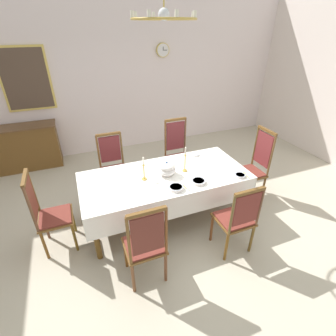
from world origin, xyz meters
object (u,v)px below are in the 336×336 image
(chair_north_b, at_px, (178,152))
(sideboard, at_px, (22,148))
(chair_head_west, at_px, (48,212))
(chair_head_east, at_px, (254,165))
(chair_south_b, at_px, (237,218))
(candlestick_east, at_px, (185,162))
(dining_table, at_px, (165,180))
(bowl_far_right, at_px, (198,181))
(mounted_clock, at_px, (163,50))
(spoon_secondary, at_px, (245,174))
(chandelier, at_px, (164,18))
(candlestick_west, at_px, (144,171))
(bowl_near_right, at_px, (240,175))
(bowl_near_left, at_px, (176,188))
(chair_north_a, at_px, (113,165))
(framed_painting, at_px, (26,79))
(bowl_far_left, at_px, (195,154))
(chair_south_a, at_px, (145,243))
(spoon_primary, at_px, (184,186))
(soup_tureen, at_px, (167,169))

(chair_north_b, xyz_separation_m, sideboard, (-2.75, 1.56, -0.14))
(chair_head_west, bearing_deg, chair_head_east, 90.00)
(chair_south_b, distance_m, candlestick_east, 1.04)
(dining_table, xyz_separation_m, bowl_far_right, (0.35, -0.35, 0.10))
(mounted_clock, bearing_deg, chair_head_east, -78.06)
(spoon_secondary, height_order, chandelier, chandelier)
(candlestick_west, bearing_deg, bowl_near_right, -18.38)
(sideboard, bearing_deg, spoon_secondary, 137.99)
(bowl_near_left, distance_m, chandelier, 1.92)
(chair_north_a, relative_size, sideboard, 0.76)
(candlestick_west, height_order, spoon_secondary, candlestick_west)
(bowl_near_left, height_order, spoon_secondary, bowl_near_left)
(chair_head_east, bearing_deg, bowl_far_right, 105.90)
(chair_south_b, relative_size, framed_painting, 0.89)
(dining_table, bearing_deg, chair_head_east, 0.00)
(sideboard, height_order, mounted_clock, mounted_clock)
(chair_south_b, distance_m, mounted_clock, 4.02)
(chair_south_b, height_order, bowl_far_left, chair_south_b)
(chair_south_b, relative_size, sideboard, 0.73)
(chair_south_a, height_order, sideboard, chair_south_a)
(chair_head_west, bearing_deg, chandelier, 90.00)
(bowl_far_right, xyz_separation_m, spoon_secondary, (0.72, -0.04, -0.02))
(dining_table, bearing_deg, framed_painting, 122.65)
(chair_head_east, distance_m, bowl_near_left, 1.63)
(chandelier, bearing_deg, bowl_near_right, -23.64)
(bowl_near_right, bearing_deg, candlestick_east, 147.34)
(chair_south_a, height_order, spoon_primary, chair_south_a)
(chair_north_b, distance_m, bowl_near_left, 1.46)
(chair_head_west, relative_size, sideboard, 0.79)
(chair_head_west, distance_m, bowl_far_left, 2.29)
(chair_south_b, bearing_deg, soup_tureen, 122.01)
(dining_table, distance_m, chandelier, 1.99)
(bowl_far_left, bearing_deg, mounted_clock, 81.92)
(chair_south_a, relative_size, spoon_primary, 6.39)
(bowl_near_left, relative_size, framed_painting, 0.17)
(dining_table, xyz_separation_m, chair_north_a, (-0.59, 0.93, -0.13))
(bowl_near_left, distance_m, bowl_far_left, 1.02)
(bowl_near_left, height_order, mounted_clock, mounted_clock)
(sideboard, bearing_deg, framed_painting, -146.21)
(chair_south_a, relative_size, chair_head_east, 0.93)
(dining_table, bearing_deg, spoon_secondary, -20.29)
(soup_tureen, distance_m, framed_painting, 3.39)
(candlestick_west, xyz_separation_m, chandelier, (0.31, 0.00, 1.77))
(soup_tureen, relative_size, bowl_far_left, 1.78)
(bowl_near_left, relative_size, sideboard, 0.14)
(chair_south_a, distance_m, bowl_near_left, 0.84)
(dining_table, distance_m, bowl_near_right, 1.06)
(chair_south_a, height_order, chair_north_a, chair_south_a)
(sideboard, bearing_deg, dining_table, 130.62)
(chair_head_east, xyz_separation_m, framed_painting, (-3.35, 2.75, 1.11))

